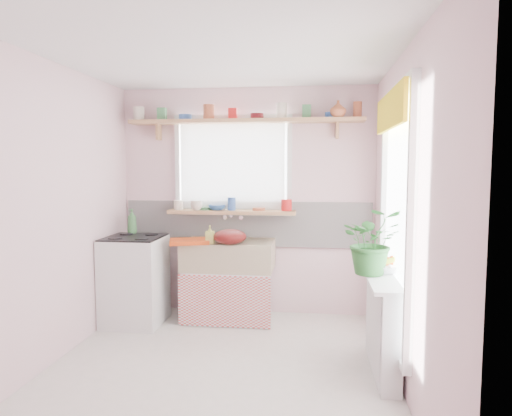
# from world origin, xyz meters

# --- Properties ---
(room) EXTENTS (3.20, 3.20, 3.20)m
(room) POSITION_xyz_m (0.66, 0.86, 1.37)
(room) COLOR white
(room) RESTS_ON ground
(sink_unit) EXTENTS (0.95, 0.65, 1.11)m
(sink_unit) POSITION_xyz_m (-0.15, 1.29, 0.43)
(sink_unit) COLOR white
(sink_unit) RESTS_ON ground
(cooker) EXTENTS (0.58, 0.58, 0.93)m
(cooker) POSITION_xyz_m (-1.10, 1.05, 0.46)
(cooker) COLOR white
(cooker) RESTS_ON ground
(radiator_ledge) EXTENTS (0.22, 0.95, 0.78)m
(radiator_ledge) POSITION_xyz_m (1.30, 0.20, 0.40)
(radiator_ledge) COLOR white
(radiator_ledge) RESTS_ON ground
(windowsill) EXTENTS (1.40, 0.22, 0.04)m
(windowsill) POSITION_xyz_m (-0.15, 1.48, 1.14)
(windowsill) COLOR tan
(windowsill) RESTS_ON room
(pine_shelf) EXTENTS (2.52, 0.24, 0.04)m
(pine_shelf) POSITION_xyz_m (0.00, 1.47, 2.12)
(pine_shelf) COLOR tan
(pine_shelf) RESTS_ON room
(shelf_crockery) EXTENTS (2.47, 0.11, 0.12)m
(shelf_crockery) POSITION_xyz_m (-0.02, 1.47, 2.19)
(shelf_crockery) COLOR silver
(shelf_crockery) RESTS_ON pine_shelf
(sill_crockery) EXTENTS (1.35, 0.11, 0.12)m
(sill_crockery) POSITION_xyz_m (-0.15, 1.48, 1.22)
(sill_crockery) COLOR silver
(sill_crockery) RESTS_ON windowsill
(dish_tray) EXTENTS (0.46, 0.40, 0.04)m
(dish_tray) POSITION_xyz_m (-0.53, 1.10, 0.87)
(dish_tray) COLOR #D94613
(dish_tray) RESTS_ON sink_unit
(colander) EXTENTS (0.39, 0.39, 0.15)m
(colander) POSITION_xyz_m (-0.10, 1.10, 0.93)
(colander) COLOR #5C100F
(colander) RESTS_ON sink_unit
(jade_plant) EXTENTS (0.50, 0.44, 0.54)m
(jade_plant) POSITION_xyz_m (1.21, 0.27, 1.04)
(jade_plant) COLOR #29682A
(jade_plant) RESTS_ON radiator_ledge
(fruit_bowl) EXTENTS (0.39, 0.39, 0.07)m
(fruit_bowl) POSITION_xyz_m (1.33, 0.34, 0.81)
(fruit_bowl) COLOR silver
(fruit_bowl) RESTS_ON radiator_ledge
(herb_pot) EXTENTS (0.11, 0.08, 0.19)m
(herb_pot) POSITION_xyz_m (1.21, 0.49, 0.87)
(herb_pot) COLOR #2C6F2D
(herb_pot) RESTS_ON radiator_ledge
(soap_bottle_sink) EXTENTS (0.09, 0.09, 0.19)m
(soap_bottle_sink) POSITION_xyz_m (-0.31, 1.10, 0.94)
(soap_bottle_sink) COLOR #D4D960
(soap_bottle_sink) RESTS_ON sink_unit
(sill_cup) EXTENTS (0.16, 0.16, 0.10)m
(sill_cup) POSITION_xyz_m (-0.53, 1.42, 1.21)
(sill_cup) COLOR #EFE4CF
(sill_cup) RESTS_ON windowsill
(sill_bowl) EXTENTS (0.22, 0.22, 0.06)m
(sill_bowl) POSITION_xyz_m (-0.31, 1.47, 1.19)
(sill_bowl) COLOR #3567AF
(sill_bowl) RESTS_ON windowsill
(shelf_vase) EXTENTS (0.18, 0.18, 0.17)m
(shelf_vase) POSITION_xyz_m (0.98, 1.41, 2.23)
(shelf_vase) COLOR #B95F39
(shelf_vase) RESTS_ON pine_shelf
(cooker_bottle) EXTENTS (0.13, 0.13, 0.27)m
(cooker_bottle) POSITION_xyz_m (-1.21, 1.27, 1.05)
(cooker_bottle) COLOR #438648
(cooker_bottle) RESTS_ON cooker
(fruit) EXTENTS (0.20, 0.14, 0.10)m
(fruit) POSITION_xyz_m (1.34, 0.35, 0.87)
(fruit) COLOR #F05714
(fruit) RESTS_ON fruit_bowl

